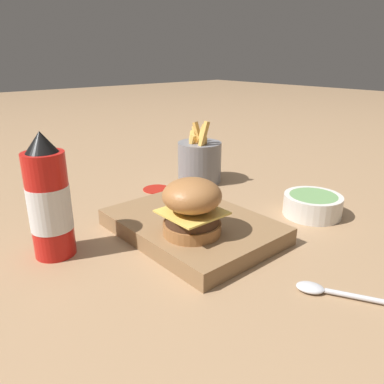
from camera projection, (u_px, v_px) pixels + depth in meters
name	position (u px, v px, depth m)	size (l,w,h in m)	color
ground_plane	(202.00, 214.00, 0.75)	(6.00, 6.00, 0.00)	#9E7A56
serving_board	(192.00, 226.00, 0.67)	(0.29, 0.21, 0.03)	olive
burger	(192.00, 207.00, 0.59)	(0.09, 0.09, 0.09)	#9E6638
ketchup_bottle	(49.00, 202.00, 0.57)	(0.06, 0.06, 0.20)	red
fries_basket	(199.00, 161.00, 0.93)	(0.11, 0.11, 0.16)	slate
side_bowl	(312.00, 204.00, 0.74)	(0.11, 0.11, 0.04)	silver
spoon	(328.00, 291.00, 0.50)	(0.13, 0.08, 0.01)	silver
ketchup_puddle	(157.00, 189.00, 0.89)	(0.06, 0.06, 0.00)	#B21E14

